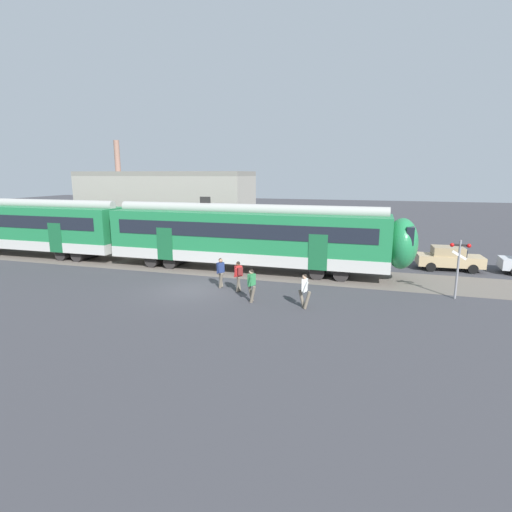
# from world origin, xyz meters

# --- Properties ---
(ground_plane) EXTENTS (160.00, 160.00, 0.00)m
(ground_plane) POSITION_xyz_m (0.00, 0.00, 0.00)
(ground_plane) COLOR #38383D
(track_bed) EXTENTS (80.00, 4.40, 0.01)m
(track_bed) POSITION_xyz_m (-9.66, 5.14, 0.01)
(track_bed) COLOR #605951
(track_bed) RESTS_ON ground
(commuter_train) EXTENTS (56.65, 3.07, 4.73)m
(commuter_train) POSITION_xyz_m (-16.47, 5.13, 2.25)
(commuter_train) COLOR #B7B7B2
(commuter_train) RESTS_ON ground
(pedestrian_navy) EXTENTS (0.55, 0.67, 1.67)m
(pedestrian_navy) POSITION_xyz_m (1.33, 0.90, 0.99)
(pedestrian_navy) COLOR #6B6051
(pedestrian_navy) RESTS_ON ground
(pedestrian_red) EXTENTS (0.51, 0.67, 1.67)m
(pedestrian_red) POSITION_xyz_m (2.56, 0.39, 0.99)
(pedestrian_red) COLOR #6B6051
(pedestrian_red) RESTS_ON ground
(pedestrian_green) EXTENTS (0.57, 0.64, 1.67)m
(pedestrian_green) POSITION_xyz_m (3.74, -1.06, 0.96)
(pedestrian_green) COLOR #6B6051
(pedestrian_green) RESTS_ON ground
(pedestrian_white) EXTENTS (0.64, 0.53, 1.67)m
(pedestrian_white) POSITION_xyz_m (6.39, -1.24, 0.96)
(pedestrian_white) COLOR #6B6051
(pedestrian_white) RESTS_ON ground
(parked_car_tan) EXTENTS (4.09, 1.93, 1.54)m
(parked_car_tan) POSITION_xyz_m (14.14, 9.08, 0.78)
(parked_car_tan) COLOR tan
(parked_car_tan) RESTS_ON ground
(crossing_signal) EXTENTS (0.96, 0.22, 3.00)m
(crossing_signal) POSITION_xyz_m (13.44, 2.40, 2.01)
(crossing_signal) COLOR gray
(crossing_signal) RESTS_ON ground
(background_building) EXTENTS (15.74, 5.00, 9.20)m
(background_building) POSITION_xyz_m (-9.06, 13.50, 3.21)
(background_building) COLOR gray
(background_building) RESTS_ON ground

